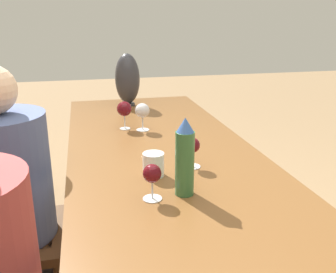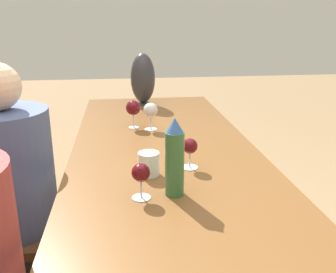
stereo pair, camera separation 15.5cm
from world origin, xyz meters
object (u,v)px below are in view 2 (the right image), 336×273
person_far (15,191)px  wine_glass_1 (141,174)px  water_bottle (175,158)px  wine_glass_2 (151,111)px  wine_glass_0 (190,147)px  vase (143,79)px  water_tumbler (149,164)px  wine_glass_5 (133,108)px

person_far → wine_glass_1: bearing=-125.8°
water_bottle → wine_glass_1: water_bottle is taller
water_bottle → wine_glass_1: (-0.01, 0.12, -0.04)m
wine_glass_1 → wine_glass_2: bearing=-7.0°
wine_glass_0 → person_far: 0.78m
wine_glass_1 → person_far: 0.69m
vase → wine_glass_2: (-0.60, -0.00, -0.08)m
wine_glass_0 → person_far: (0.14, 0.74, -0.22)m
water_bottle → vase: vase is taller
vase → wine_glass_0: 1.16m
vase → water_tumbler: bearing=177.5°
wine_glass_0 → wine_glass_5: wine_glass_5 is taller
vase → wine_glass_1: 1.40m
water_bottle → water_tumbler: size_ratio=2.99×
wine_glass_0 → wine_glass_5: size_ratio=0.82×
water_tumbler → wine_glass_1: (-0.19, 0.04, 0.04)m
vase → person_far: bearing=148.4°
wine_glass_0 → water_bottle: bearing=157.3°
water_tumbler → wine_glass_2: bearing=-5.4°
water_tumbler → person_far: person_far is taller
wine_glass_0 → wine_glass_5: (0.60, 0.21, 0.02)m
wine_glass_2 → water_tumbler: bearing=174.6°
vase → wine_glass_1: vase is taller
wine_glass_2 → wine_glass_1: bearing=173.0°
water_bottle → wine_glass_0: (0.23, -0.10, -0.05)m
wine_glass_0 → wine_glass_2: 0.57m
person_far → water_bottle: bearing=-119.6°
water_bottle → person_far: (0.37, 0.64, -0.26)m
water_bottle → wine_glass_1: size_ratio=2.18×
vase → wine_glass_5: (-0.55, 0.09, -0.07)m
water_bottle → person_far: size_ratio=0.24×
wine_glass_5 → vase: bearing=-9.1°
vase → wine_glass_0: size_ratio=2.81×
wine_glass_5 → wine_glass_2: bearing=-116.6°
wine_glass_1 → wine_glass_2: 0.80m
water_bottle → wine_glass_0: bearing=-22.7°
wine_glass_1 → water_tumbler: bearing=-12.0°
wine_glass_0 → wine_glass_2: size_ratio=0.85×
vase → person_far: size_ratio=0.30×
wine_glass_2 → person_far: 0.79m
vase → wine_glass_1: bearing=176.1°
water_bottle → person_far: person_far is taller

